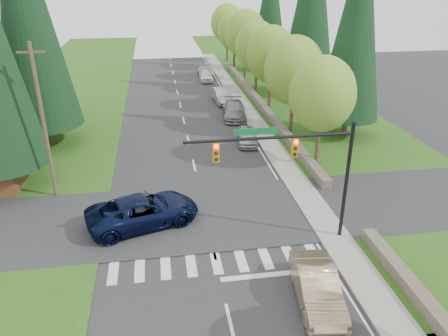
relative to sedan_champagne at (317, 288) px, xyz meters
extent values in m
plane|color=#28282B|center=(-4.04, 0.40, -0.81)|extent=(120.00, 120.00, 0.00)
cube|color=#1D5216|center=(8.96, 20.40, -0.78)|extent=(14.00, 110.00, 0.06)
cube|color=#1D5216|center=(-17.04, 20.40, -0.78)|extent=(14.00, 110.00, 0.06)
cube|color=#28282B|center=(-4.04, 8.40, -0.81)|extent=(120.00, 8.00, 0.10)
cube|color=gray|center=(2.86, 22.40, -0.75)|extent=(1.80, 80.00, 0.13)
cube|color=gray|center=(2.01, 22.40, -0.75)|extent=(0.20, 80.00, 0.13)
cube|color=#4C4438|center=(4.56, -2.60, -0.46)|extent=(0.70, 14.00, 0.70)
cube|color=#4C4438|center=(4.56, 30.40, -0.46)|extent=(0.70, 40.00, 0.70)
cylinder|color=black|center=(3.16, 4.90, 2.59)|extent=(0.20, 0.20, 6.80)
cylinder|color=black|center=(-1.14, 4.90, 5.39)|extent=(8.60, 0.16, 0.16)
cube|color=#0C662D|center=(-1.84, 4.95, 5.74)|extent=(2.20, 0.04, 0.35)
cube|color=#BF8C0C|center=(0.16, 4.90, 4.79)|extent=(0.32, 0.24, 1.00)
sphere|color=#FF0C05|center=(0.16, 4.76, 5.14)|extent=(0.22, 0.22, 0.22)
cube|color=#BF8C0C|center=(-3.84, 4.90, 4.79)|extent=(0.32, 0.24, 1.00)
sphere|color=#FF0C05|center=(-3.84, 4.76, 5.14)|extent=(0.22, 0.22, 0.22)
cylinder|color=#473828|center=(-13.54, 12.40, 4.19)|extent=(0.24, 0.24, 10.00)
cube|color=#473828|center=(-13.54, 12.40, 8.59)|extent=(1.60, 0.10, 0.12)
cylinder|color=#38281C|center=(5.16, 14.40, 1.57)|extent=(0.32, 0.32, 4.76)
ellipsoid|color=#5F9328|center=(5.16, 14.40, 4.80)|extent=(4.80, 4.80, 5.52)
cylinder|color=#38281C|center=(5.26, 21.40, 1.65)|extent=(0.32, 0.32, 4.93)
ellipsoid|color=#5F9328|center=(5.26, 21.40, 5.00)|extent=(5.20, 5.20, 5.98)
cylinder|color=#38281C|center=(5.06, 28.40, 1.71)|extent=(0.32, 0.32, 5.04)
ellipsoid|color=#5F9328|center=(5.06, 28.40, 5.13)|extent=(5.00, 5.00, 5.75)
cylinder|color=#38281C|center=(5.16, 35.40, 1.60)|extent=(0.32, 0.32, 4.82)
ellipsoid|color=#5F9328|center=(5.16, 35.40, 4.86)|extent=(5.00, 5.00, 5.75)
cylinder|color=#38281C|center=(5.26, 42.40, 1.76)|extent=(0.32, 0.32, 5.15)
ellipsoid|color=#5F9328|center=(5.26, 42.40, 5.26)|extent=(5.40, 5.40, 6.21)
cylinder|color=#38281C|center=(5.06, 49.40, 1.54)|extent=(0.32, 0.32, 4.70)
ellipsoid|color=#5F9328|center=(5.06, 49.40, 4.73)|extent=(4.80, 4.80, 5.52)
cylinder|color=#38281C|center=(5.16, 56.40, 1.68)|extent=(0.32, 0.32, 4.98)
ellipsoid|color=#5F9328|center=(5.16, 56.40, 5.06)|extent=(5.20, 5.20, 5.98)
cylinder|color=#38281C|center=(-17.04, 14.40, 0.19)|extent=(0.50, 0.50, 2.00)
cylinder|color=#38281C|center=(-16.04, 22.40, 0.19)|extent=(0.50, 0.50, 2.00)
cone|color=black|center=(-16.04, 22.40, 10.49)|extent=(6.46, 6.46, 19.00)
cylinder|color=#38281C|center=(-18.04, 28.40, 0.19)|extent=(0.50, 0.50, 2.00)
cone|color=black|center=(-18.04, 28.40, 9.49)|extent=(5.78, 5.78, 17.00)
cylinder|color=#38281C|center=(9.96, 20.40, 0.19)|extent=(0.50, 0.50, 2.00)
cone|color=black|center=(9.96, 20.40, 8.99)|extent=(5.44, 5.44, 16.00)
cylinder|color=#38281C|center=(10.96, 34.40, 0.19)|extent=(0.50, 0.50, 2.00)
cylinder|color=#38281C|center=(9.96, 48.40, 0.19)|extent=(0.50, 0.50, 2.00)
cone|color=black|center=(9.96, 48.40, 8.49)|extent=(5.10, 5.10, 15.00)
imported|color=tan|center=(0.00, 0.00, 0.00)|extent=(2.27, 5.10, 1.63)
imported|color=black|center=(-7.75, 7.91, 0.09)|extent=(7.09, 4.77, 1.80)
imported|color=#AFAEB3|center=(0.93, 19.82, -0.13)|extent=(2.11, 4.18, 1.36)
imported|color=gray|center=(1.10, 27.04, -0.03)|extent=(2.83, 5.64, 1.57)
imported|color=#A2A3A7|center=(0.66, 32.70, -0.03)|extent=(1.99, 4.85, 1.56)
imported|color=white|center=(0.16, 43.16, -0.10)|extent=(1.84, 4.26, 1.43)
imported|color=#A1A0A5|center=(0.26, 46.13, -0.18)|extent=(1.88, 4.39, 1.26)
camera|label=1|loc=(-6.51, -14.63, 12.99)|focal=35.00mm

